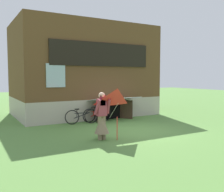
{
  "coord_description": "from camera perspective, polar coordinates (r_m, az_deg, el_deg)",
  "views": [
    {
      "loc": [
        -6.02,
        -8.57,
        2.25
      ],
      "look_at": [
        -0.59,
        0.93,
        1.4
      ],
      "focal_mm": 40.81,
      "sensor_mm": 36.0,
      "label": 1
    }
  ],
  "objects": [
    {
      "name": "bicycle_red",
      "position": [
        12.64,
        -3.29,
        -4.17
      ],
      "size": [
        1.6,
        0.09,
        0.73
      ],
      "rotation": [
        0.0,
        0.0,
        0.02
      ],
      "color": "black",
      "rests_on": "ground_plane"
    },
    {
      "name": "log_house",
      "position": [
        15.27,
        -6.54,
        5.63
      ],
      "size": [
        7.65,
        6.04,
        5.14
      ],
      "color": "#ADA393",
      "rests_on": "ground_plane"
    },
    {
      "name": "kite",
      "position": [
        8.6,
        1.28,
        -1.25
      ],
      "size": [
        1.04,
        1.01,
        1.74
      ],
      "color": "red",
      "rests_on": "ground_plane"
    },
    {
      "name": "person",
      "position": [
        9.02,
        -2.29,
        -5.35
      ],
      "size": [
        0.61,
        0.53,
        1.69
      ],
      "rotation": [
        0.0,
        0.0,
        -0.12
      ],
      "color": "#7F6B51",
      "rests_on": "ground_plane"
    },
    {
      "name": "bicycle_black",
      "position": [
        12.13,
        -6.8,
        -4.56
      ],
      "size": [
        1.58,
        0.35,
        0.73
      ],
      "rotation": [
        0.0,
        0.0,
        -0.19
      ],
      "color": "black",
      "rests_on": "ground_plane"
    },
    {
      "name": "ground_plane",
      "position": [
        10.71,
        5.26,
        -7.69
      ],
      "size": [
        60.0,
        60.0,
        0.0
      ],
      "primitive_type": "plane",
      "color": "#56843D"
    }
  ]
}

